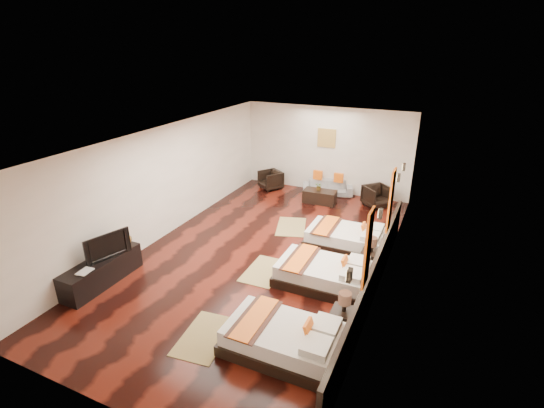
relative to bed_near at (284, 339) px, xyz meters
The scene contains 30 objects.
floor 3.24m from the bed_near, 121.61° to the left, with size 5.50×9.50×0.01m, color black.
ceiling 4.12m from the bed_near, 121.61° to the left, with size 5.50×9.50×0.01m, color white.
back_wall 7.78m from the bed_near, 102.72° to the left, with size 5.50×0.01×2.80m, color silver.
left_wall 5.35m from the bed_near, 148.23° to the left, with size 0.01×9.50×2.80m, color silver.
right_wall 3.17m from the bed_near, 69.00° to the left, with size 0.01×9.50×2.80m, color silver.
headboard_panel 2.21m from the bed_near, 62.50° to the left, with size 0.08×6.60×0.90m, color black.
bed_near is the anchor object (origin of this frame).
bed_mid 2.13m from the bed_near, 89.99° to the left, with size 1.90×1.19×0.73m.
bed_far 3.90m from the bed_near, 90.01° to the left, with size 1.85×1.16×0.71m.
nightstand_a 1.12m from the bed_near, 47.69° to the left, with size 0.41×0.41×0.81m.
nightstand_b 3.17m from the bed_near, 76.31° to the left, with size 0.40×0.40×0.79m.
jute_mat_near 1.40m from the bed_near, 169.33° to the right, with size 0.75×1.20×0.01m, color #96814C.
jute_mat_mid 2.46m from the bed_near, 123.04° to the left, with size 0.75×1.20×0.01m, color #96814C.
jute_mat_far 4.69m from the bed_near, 110.47° to the left, with size 0.75×1.20×0.01m, color #96814C.
tv_console 4.20m from the bed_near, behind, with size 0.50×1.80×0.55m, color black.
tv 4.21m from the bed_near, behind, with size 0.96×0.13×0.55m, color black.
book 4.21m from the bed_near, behind, with size 0.22×0.30×0.03m, color black.
figurine 4.33m from the bed_near, 166.96° to the left, with size 0.31×0.31×0.32m, color brown.
sofa 7.35m from the bed_near, 101.70° to the left, with size 1.60×0.63×0.47m, color gray.
armchair_left 7.71m from the bed_near, 116.32° to the left, with size 0.67×0.69×0.63m, color black.
armchair_right 6.84m from the bed_near, 88.55° to the left, with size 0.69×0.72×0.65m, color black.
coffee_table 6.56m from the bed_near, 103.13° to the left, with size 1.00×0.50×0.40m, color black.
table_plant 6.60m from the bed_near, 103.48° to the left, with size 0.23×0.20×0.25m, color #235D1F.
orange_panel_a 1.98m from the bed_near, 39.42° to the left, with size 0.04×0.40×1.30m, color #D86014.
orange_panel_b 3.54m from the bed_near, 71.25° to the left, with size 0.04×0.40×1.30m, color #D86014.
sconce_near 1.91m from the bed_near, 13.79° to the right, with size 0.07×0.12×0.18m.
sconce_mid 2.72m from the bed_near, 62.62° to the left, with size 0.07×0.12×0.18m.
sconce_far 4.56m from the bed_near, 76.32° to the left, with size 0.07×0.12×0.18m.
sconce_lounge 5.40m from the bed_near, 78.68° to the left, with size 0.07×0.12×0.18m.
gold_artwork 7.83m from the bed_near, 102.76° to the left, with size 0.60×0.04×0.60m, color #AD873F.
Camera 1 is at (3.63, -7.46, 4.68)m, focal length 26.22 mm.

